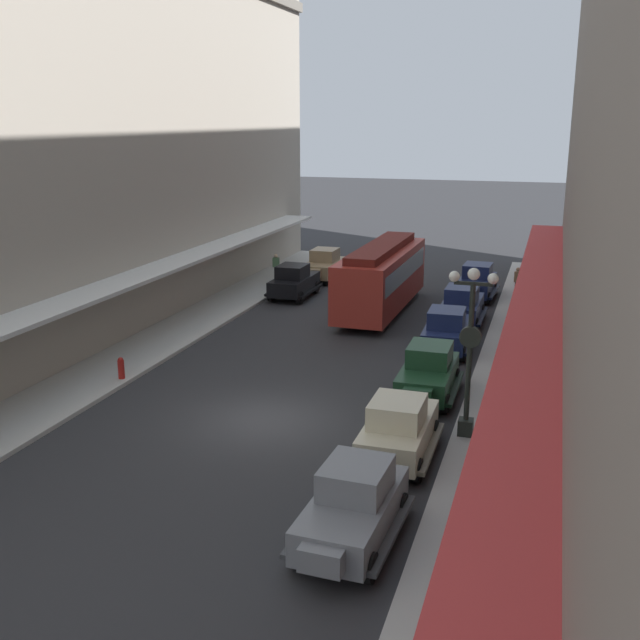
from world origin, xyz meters
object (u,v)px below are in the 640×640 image
(parked_car_7, at_px, (294,281))
(pedestrian_1, at_px, (513,366))
(parked_car_4, at_px, (353,504))
(parked_car_5, at_px, (428,371))
(parked_car_1, at_px, (477,281))
(lamp_post_with_clock, at_px, (470,345))
(parked_car_6, at_px, (324,264))
(pedestrian_0, at_px, (276,267))
(pedestrian_2, at_px, (517,282))
(parked_car_3, at_px, (462,304))
(streetcar, at_px, (381,275))
(fire_hydrant, at_px, (121,368))
(parked_car_0, at_px, (447,329))
(parked_car_2, at_px, (398,427))

(parked_car_7, relative_size, pedestrian_1, 2.56)
(parked_car_4, relative_size, parked_car_5, 1.01)
(parked_car_1, distance_m, lamp_post_with_clock, 19.15)
(parked_car_6, bearing_deg, parked_car_4, -71.55)
(pedestrian_0, bearing_deg, pedestrian_2, -0.16)
(parked_car_7, bearing_deg, parked_car_3, -16.17)
(streetcar, height_order, fire_hydrant, streetcar)
(fire_hydrant, bearing_deg, parked_car_1, 57.87)
(pedestrian_0, bearing_deg, fire_hydrant, -88.09)
(parked_car_0, bearing_deg, fire_hydrant, -145.45)
(parked_car_3, bearing_deg, streetcar, 166.07)
(pedestrian_2, bearing_deg, parked_car_3, -111.38)
(parked_car_7, distance_m, pedestrian_2, 11.99)
(parked_car_2, relative_size, streetcar, 0.44)
(parked_car_1, relative_size, parked_car_6, 1.01)
(pedestrian_0, distance_m, pedestrian_2, 13.78)
(parked_car_3, relative_size, pedestrian_2, 2.60)
(streetcar, relative_size, fire_hydrant, 11.76)
(parked_car_2, xyz_separation_m, fire_hydrant, (-11.05, 3.21, -0.38))
(parked_car_5, bearing_deg, lamp_post_with_clock, -62.44)
(lamp_post_with_clock, relative_size, fire_hydrant, 6.29)
(fire_hydrant, distance_m, pedestrian_0, 17.80)
(parked_car_4, bearing_deg, pedestrian_2, 85.02)
(parked_car_3, distance_m, lamp_post_with_clock, 13.67)
(parked_car_1, height_order, parked_car_3, same)
(parked_car_6, xyz_separation_m, pedestrian_0, (-2.33, -1.97, 0.05))
(parked_car_6, bearing_deg, pedestrian_2, -9.95)
(parked_car_0, height_order, pedestrian_0, parked_car_0)
(streetcar, relative_size, pedestrian_1, 5.77)
(parked_car_7, bearing_deg, pedestrian_1, -43.59)
(parked_car_3, height_order, parked_car_6, same)
(parked_car_4, xyz_separation_m, streetcar, (-4.15, 20.96, 0.96))
(parked_car_1, height_order, parked_car_6, same)
(pedestrian_0, bearing_deg, streetcar, -32.45)
(parked_car_1, bearing_deg, pedestrian_0, 179.17)
(parked_car_6, relative_size, parked_car_7, 1.00)
(parked_car_7, distance_m, pedestrian_1, 16.92)
(streetcar, relative_size, pedestrian_0, 5.88)
(lamp_post_with_clock, relative_size, pedestrian_2, 3.15)
(streetcar, bearing_deg, pedestrian_0, 147.55)
(parked_car_3, distance_m, parked_car_5, 10.13)
(pedestrian_1, bearing_deg, parked_car_5, -157.00)
(parked_car_2, bearing_deg, parked_car_0, 90.84)
(parked_car_6, distance_m, lamp_post_with_clock, 23.89)
(parked_car_7, bearing_deg, pedestrian_2, 14.38)
(pedestrian_0, xyz_separation_m, pedestrian_1, (14.43, -14.68, 0.02))
(streetcar, distance_m, pedestrian_0, 8.81)
(parked_car_0, distance_m, parked_car_5, 5.58)
(parked_car_2, xyz_separation_m, parked_car_6, (-9.31, 22.97, 0.00))
(parked_car_4, distance_m, parked_car_6, 29.13)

